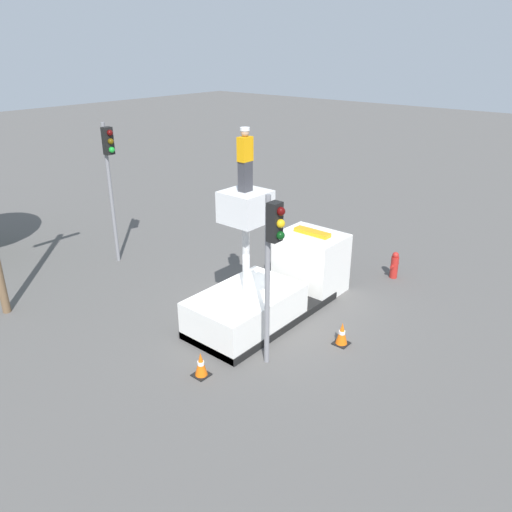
# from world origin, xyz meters

# --- Properties ---
(ground_plane) EXTENTS (120.00, 120.00, 0.00)m
(ground_plane) POSITION_xyz_m (0.00, 0.00, 0.00)
(ground_plane) COLOR #565451
(bucket_truck) EXTENTS (6.17, 2.26, 4.39)m
(bucket_truck) POSITION_xyz_m (0.57, 0.00, 0.92)
(bucket_truck) COLOR black
(bucket_truck) RESTS_ON ground
(worker) EXTENTS (0.40, 0.26, 1.75)m
(worker) POSITION_xyz_m (-0.83, 0.00, 5.27)
(worker) COLOR #38383D
(worker) RESTS_ON bucket_truck
(traffic_light_pole) EXTENTS (0.34, 0.57, 4.82)m
(traffic_light_pole) POSITION_xyz_m (-1.84, -1.78, 3.42)
(traffic_light_pole) COLOR gray
(traffic_light_pole) RESTS_ON ground
(traffic_light_across) EXTENTS (0.34, 0.57, 5.53)m
(traffic_light_across) POSITION_xyz_m (-0.29, 7.31, 3.90)
(traffic_light_across) COLOR gray
(traffic_light_across) RESTS_ON ground
(fire_hydrant) EXTENTS (0.53, 0.29, 1.04)m
(fire_hydrant) POSITION_xyz_m (5.48, -1.87, 0.51)
(fire_hydrant) COLOR #B2231E
(fire_hydrant) RESTS_ON ground
(traffic_cone_rear) EXTENTS (0.43, 0.43, 0.71)m
(traffic_cone_rear) POSITION_xyz_m (-3.47, -0.70, 0.34)
(traffic_cone_rear) COLOR black
(traffic_cone_rear) RESTS_ON ground
(traffic_cone_curbside) EXTENTS (0.44, 0.44, 0.71)m
(traffic_cone_curbside) POSITION_xyz_m (0.27, -2.76, 0.34)
(traffic_cone_curbside) COLOR black
(traffic_cone_curbside) RESTS_ON ground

